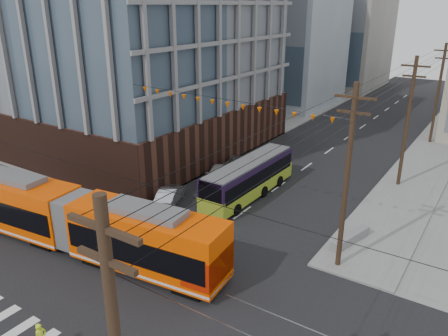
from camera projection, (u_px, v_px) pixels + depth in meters
The scene contains 10 objects.
ground at pixel (98, 316), 21.96m from camera, with size 160.00×160.00×0.00m, color slate.
office_building at pixel (111, 9), 46.31m from camera, with size 30.00×25.00×28.60m, color #381E16.
bg_bldg_nw_near at pixel (276, 44), 68.22m from camera, with size 18.00×16.00×18.00m, color #8C99A5.
bg_bldg_nw_far at pixel (340, 32), 81.94m from camera, with size 16.00×18.00×20.00m, color gray.
streetcar at pixel (76, 221), 27.37m from camera, with size 20.64×2.90×3.98m, color #EF4600, non-canonical shape.
city_bus at pixel (249, 178), 35.40m from camera, with size 2.36×10.88×3.08m, color #1F102F, non-canonical shape.
parked_car_silver at pixel (170, 195), 34.34m from camera, with size 1.43×4.09×1.35m, color #AEB1BD.
parked_car_white at pixel (220, 171), 39.40m from camera, with size 1.74×4.28×1.24m, color silver.
parked_car_grey at pixel (238, 162), 41.74m from camera, with size 2.01×4.36×1.21m, color #545555.
jersey_barrier at pixel (351, 239), 28.41m from camera, with size 0.84×3.74×0.75m, color gray.
Camera 1 is at (15.22, -11.46, 14.66)m, focal length 35.00 mm.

